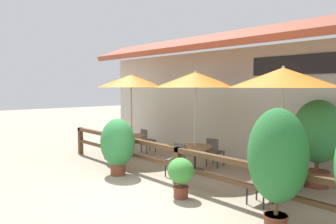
% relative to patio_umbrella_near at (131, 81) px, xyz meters
% --- Properties ---
extents(ground_plane, '(60.00, 60.00, 0.00)m').
position_rel_patio_umbrella_near_xyz_m(ground_plane, '(3.64, -2.24, -2.61)').
color(ground_plane, '#9E937F').
extents(building_facade, '(14.28, 1.49, 4.23)m').
position_rel_patio_umbrella_near_xyz_m(building_facade, '(3.64, 1.87, -0.45)').
color(building_facade, '#BCB7A8').
rests_on(building_facade, ground).
extents(patio_railing, '(10.40, 0.14, 0.95)m').
position_rel_patio_umbrella_near_xyz_m(patio_railing, '(3.64, -1.19, -1.92)').
color(patio_railing, brown).
rests_on(patio_railing, ground).
extents(patio_umbrella_near, '(2.33, 2.33, 2.87)m').
position_rel_patio_umbrella_near_xyz_m(patio_umbrella_near, '(0.00, 0.00, 0.00)').
color(patio_umbrella_near, '#B7B2A8').
rests_on(patio_umbrella_near, ground).
extents(dining_table_near, '(0.96, 0.96, 0.72)m').
position_rel_patio_umbrella_near_xyz_m(dining_table_near, '(0.00, 0.00, -2.03)').
color(dining_table_near, olive).
rests_on(dining_table_near, ground).
extents(chair_near_streetside, '(0.46, 0.46, 0.87)m').
position_rel_patio_umbrella_near_xyz_m(chair_near_streetside, '(0.01, -0.73, -2.12)').
color(chair_near_streetside, '#514C47').
rests_on(chair_near_streetside, ground).
extents(chair_near_wallside, '(0.46, 0.46, 0.87)m').
position_rel_patio_umbrella_near_xyz_m(chair_near_wallside, '(-0.07, 0.73, -2.12)').
color(chair_near_wallside, '#514C47').
rests_on(chair_near_wallside, ground).
extents(patio_umbrella_middle, '(2.33, 2.33, 2.87)m').
position_rel_patio_umbrella_near_xyz_m(patio_umbrella_middle, '(2.89, 0.18, 0.00)').
color(patio_umbrella_middle, '#B7B2A8').
rests_on(patio_umbrella_middle, ground).
extents(dining_table_middle, '(0.96, 0.96, 0.72)m').
position_rel_patio_umbrella_near_xyz_m(dining_table_middle, '(2.89, 0.18, -2.03)').
color(dining_table_middle, olive).
rests_on(dining_table_middle, ground).
extents(chair_middle_streetside, '(0.48, 0.48, 0.87)m').
position_rel_patio_umbrella_near_xyz_m(chair_middle_streetside, '(2.96, -0.59, -2.12)').
color(chair_middle_streetside, '#514C47').
rests_on(chair_middle_streetside, ground).
extents(chair_middle_wallside, '(0.49, 0.49, 0.87)m').
position_rel_patio_umbrella_near_xyz_m(chair_middle_wallside, '(2.96, 0.96, -2.12)').
color(chair_middle_wallside, '#514C47').
rests_on(chair_middle_wallside, ground).
extents(patio_umbrella_far, '(2.33, 2.33, 2.87)m').
position_rel_patio_umbrella_near_xyz_m(patio_umbrella_far, '(5.68, -0.00, 0.00)').
color(patio_umbrella_far, '#B7B2A8').
rests_on(patio_umbrella_far, ground).
extents(dining_table_far, '(0.96, 0.96, 0.72)m').
position_rel_patio_umbrella_near_xyz_m(dining_table_far, '(5.68, -0.00, -2.03)').
color(dining_table_far, olive).
rests_on(dining_table_far, ground).
extents(chair_far_streetside, '(0.44, 0.44, 0.87)m').
position_rel_patio_umbrella_near_xyz_m(chair_far_streetside, '(5.67, -0.72, -2.12)').
color(chair_far_streetside, '#514C47').
rests_on(chair_far_streetside, ground).
extents(chair_far_wallside, '(0.47, 0.47, 0.87)m').
position_rel_patio_umbrella_near_xyz_m(chair_far_wallside, '(5.62, 0.72, -2.12)').
color(chair_far_wallside, '#514C47').
rests_on(chair_far_wallside, ground).
extents(potted_plant_entrance_palm, '(1.01, 0.91, 1.55)m').
position_rel_patio_umbrella_near_xyz_m(potted_plant_entrance_palm, '(1.81, -1.73, -1.75)').
color(potted_plant_entrance_palm, brown).
rests_on(potted_plant_entrance_palm, ground).
extents(potted_plant_broad_leaf, '(1.02, 0.92, 2.07)m').
position_rel_patio_umbrella_near_xyz_m(potted_plant_broad_leaf, '(6.50, -1.59, -1.38)').
color(potted_plant_broad_leaf, brown).
rests_on(potted_plant_broad_leaf, ground).
extents(potted_plant_corner_fern, '(0.61, 0.55, 0.88)m').
position_rel_patio_umbrella_near_xyz_m(potted_plant_corner_fern, '(4.31, -1.73, -2.07)').
color(potted_plant_corner_fern, brown).
rests_on(potted_plant_corner_fern, ground).
extents(potted_plant_small_flowering, '(1.19, 1.07, 2.11)m').
position_rel_patio_umbrella_near_xyz_m(potted_plant_small_flowering, '(5.89, 1.31, -1.35)').
color(potted_plant_small_flowering, brown).
rests_on(potted_plant_small_flowering, ground).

